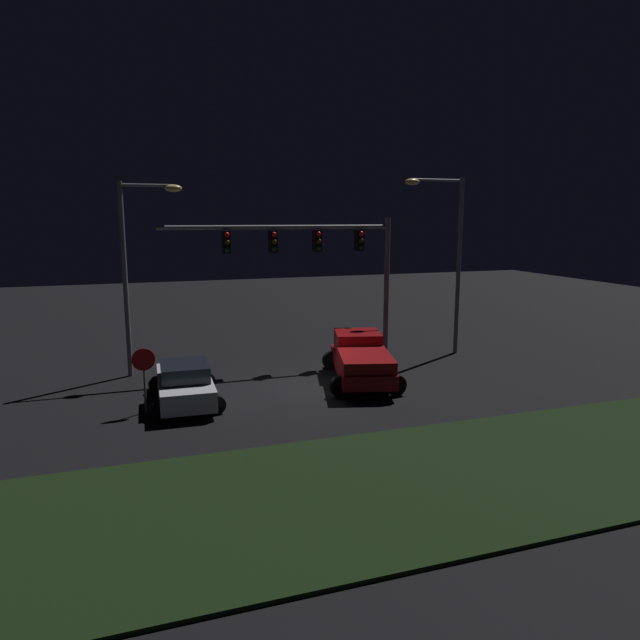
% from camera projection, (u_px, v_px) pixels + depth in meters
% --- Properties ---
extents(ground_plane, '(80.00, 80.00, 0.00)m').
position_uv_depth(ground_plane, '(303.00, 387.00, 22.35)').
color(ground_plane, black).
extents(grass_median, '(26.70, 6.56, 0.10)m').
position_uv_depth(grass_median, '(408.00, 483.00, 14.16)').
color(grass_median, black).
rests_on(grass_median, ground_plane).
extents(pickup_truck, '(3.81, 5.74, 1.80)m').
position_uv_depth(pickup_truck, '(361.00, 356.00, 23.09)').
color(pickup_truck, maroon).
rests_on(pickup_truck, ground_plane).
extents(car_sedan, '(2.58, 4.46, 1.51)m').
position_uv_depth(car_sedan, '(185.00, 383.00, 20.25)').
color(car_sedan, silver).
rests_on(car_sedan, ground_plane).
extents(traffic_signal_gantry, '(10.32, 0.56, 6.50)m').
position_uv_depth(traffic_signal_gantry, '(318.00, 252.00, 25.24)').
color(traffic_signal_gantry, slate).
rests_on(traffic_signal_gantry, ground_plane).
extents(street_lamp_left, '(2.51, 0.44, 7.92)m').
position_uv_depth(street_lamp_left, '(137.00, 255.00, 23.22)').
color(street_lamp_left, slate).
rests_on(street_lamp_left, ground_plane).
extents(street_lamp_right, '(3.03, 0.44, 8.33)m').
position_uv_depth(street_lamp_right, '(448.00, 244.00, 26.85)').
color(street_lamp_right, slate).
rests_on(street_lamp_right, ground_plane).
extents(stop_sign, '(0.76, 0.08, 2.23)m').
position_uv_depth(stop_sign, '(144.00, 368.00, 19.13)').
color(stop_sign, slate).
rests_on(stop_sign, ground_plane).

